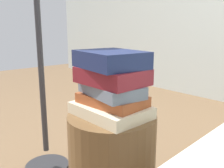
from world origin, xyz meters
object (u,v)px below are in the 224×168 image
object	(u,v)px
side_table	(112,165)
book_slate	(111,89)
book_maroon	(111,76)
book_navy	(110,59)
book_rust	(112,100)
book_cream	(111,110)

from	to	relation	value
side_table	book_slate	distance (m)	0.32
side_table	book_slate	world-z (taller)	book_slate
book_maroon	book_navy	xyz separation A→B (m)	(-0.00, -0.00, 0.06)
book_slate	book_rust	bearing A→B (deg)	81.40
book_slate	side_table	bearing A→B (deg)	89.39
book_slate	book_navy	size ratio (longest dim) A/B	1.02
book_slate	book_maroon	bearing A→B (deg)	126.81
book_rust	book_cream	bearing A→B (deg)	-73.42
side_table	book_cream	bearing A→B (deg)	-59.46
side_table	book_cream	size ratio (longest dim) A/B	1.52
book_maroon	book_cream	bearing A→B (deg)	-42.42
book_navy	book_cream	bearing A→B (deg)	-11.94
side_table	book_maroon	distance (m)	0.38
book_cream	book_navy	xyz separation A→B (m)	(-0.01, 0.00, 0.20)
book_maroon	book_slate	bearing A→B (deg)	-62.72
book_slate	book_maroon	xyz separation A→B (m)	(-0.00, 0.00, 0.05)
book_slate	book_navy	distance (m)	0.11
book_maroon	side_table	bearing A→B (deg)	15.40
book_rust	book_maroon	size ratio (longest dim) A/B	1.01
side_table	book_slate	xyz separation A→B (m)	(-0.00, -0.01, 0.32)
book_cream	book_maroon	xyz separation A→B (m)	(-0.01, 0.01, 0.14)
book_cream	book_navy	world-z (taller)	book_navy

